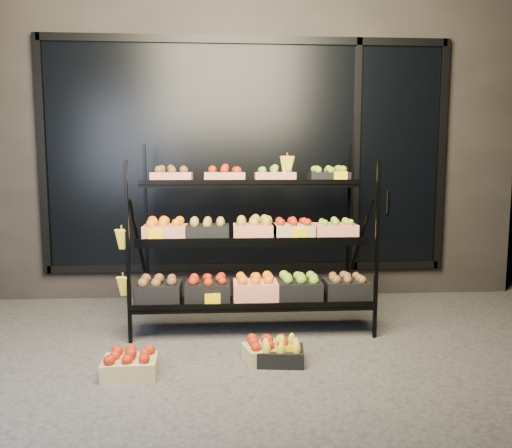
{
  "coord_description": "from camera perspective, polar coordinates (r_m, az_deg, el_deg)",
  "views": [
    {
      "loc": [
        -0.24,
        -3.85,
        1.47
      ],
      "look_at": [
        0.04,
        0.55,
        0.94
      ],
      "focal_mm": 35.0,
      "sensor_mm": 36.0,
      "label": 1
    }
  ],
  "objects": [
    {
      "name": "floor_crate_midleft",
      "position": [
        3.81,
        2.82,
        -14.44
      ],
      "size": [
        0.36,
        0.29,
        0.18
      ],
      "rotation": [
        0.0,
        0.0,
        -0.11
      ],
      "color": "black",
      "rests_on": "ground"
    },
    {
      "name": "ground",
      "position": [
        4.13,
        -0.05,
        -13.97
      ],
      "size": [
        24.0,
        24.0,
        0.0
      ],
      "primitive_type": "plane",
      "color": "#514F4C",
      "rests_on": "ground"
    },
    {
      "name": "floor_crate_left",
      "position": [
        3.7,
        -14.22,
        -15.22
      ],
      "size": [
        0.38,
        0.29,
        0.19
      ],
      "rotation": [
        0.0,
        0.0,
        0.04
      ],
      "color": "tan",
      "rests_on": "ground"
    },
    {
      "name": "display_rack",
      "position": [
        4.51,
        -0.61,
        -1.83
      ],
      "size": [
        2.18,
        1.02,
        1.66
      ],
      "color": "black",
      "rests_on": "ground"
    },
    {
      "name": "floor_crate_midright",
      "position": [
        3.86,
        1.34,
        -14.15
      ],
      "size": [
        0.4,
        0.33,
        0.18
      ],
      "rotation": [
        0.0,
        0.0,
        0.26
      ],
      "color": "tan",
      "rests_on": "ground"
    },
    {
      "name": "tag_floor_b",
      "position": [
        3.75,
        3.31,
        -15.2
      ],
      "size": [
        0.13,
        0.01,
        0.12
      ],
      "primitive_type": "cube",
      "color": "#FFCF00",
      "rests_on": "ground"
    },
    {
      "name": "building",
      "position": [
        6.45,
        -1.48,
        9.36
      ],
      "size": [
        6.0,
        2.08,
        3.5
      ],
      "color": "#2D2826",
      "rests_on": "ground"
    }
  ]
}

